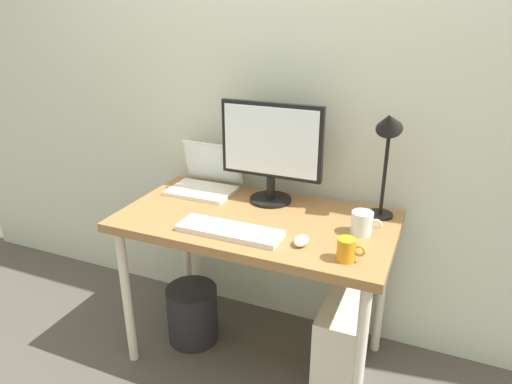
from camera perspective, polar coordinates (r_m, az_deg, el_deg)
ground_plane at (r=2.46m, az=0.00°, el=-19.30°), size 6.00×6.00×0.00m
back_wall at (r=2.24m, az=4.00°, el=13.59°), size 4.40×0.04×2.60m
desk at (r=2.08m, az=0.00°, el=-5.03°), size 1.21×0.66×0.76m
monitor at (r=2.12m, az=1.88°, el=5.53°), size 0.49×0.20×0.47m
laptop at (r=2.35m, az=-6.17°, el=1.68°), size 0.32×0.27×0.23m
desk_lamp at (r=1.98m, az=15.96°, el=6.23°), size 0.11×0.16×0.50m
keyboard at (r=1.90m, az=-3.29°, el=-4.81°), size 0.44×0.14×0.02m
mouse at (r=1.82m, az=5.62°, el=-6.00°), size 0.06×0.09×0.03m
coffee_mug at (r=1.72m, az=11.18°, el=-7.00°), size 0.11×0.07×0.09m
glass_cup at (r=1.93m, az=13.01°, el=-3.74°), size 0.12×0.09×0.10m
computer_tower at (r=2.22m, az=10.45°, el=-18.07°), size 0.18×0.36×0.42m
wastebasket at (r=2.48m, az=-7.85°, el=-14.67°), size 0.26×0.26×0.30m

